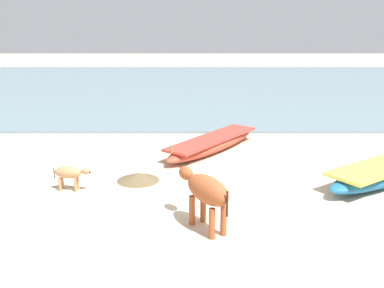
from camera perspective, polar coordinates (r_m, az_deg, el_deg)
ground at (r=9.27m, az=5.39°, el=-8.64°), size 80.00×80.00×0.00m
sea_water at (r=25.07m, az=1.91°, el=7.16°), size 60.00×20.00×0.08m
fishing_boat_2 at (r=13.24m, az=2.47°, el=0.06°), size 3.14×3.82×0.61m
cow_adult_rust at (r=8.30m, az=1.66°, el=-5.93°), size 1.10×1.49×1.05m
calf_near_tan at (r=10.58m, az=-15.33°, el=-3.60°), size 0.88×0.34×0.57m
debris_pile_0 at (r=10.99m, az=-6.93°, el=-4.12°), size 1.45×1.45×0.20m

